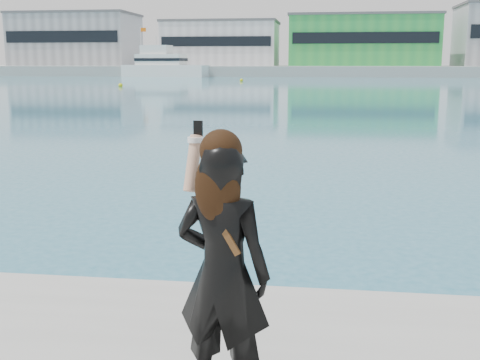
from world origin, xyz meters
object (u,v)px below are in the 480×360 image
object	(u,v)px
buoy_far	(241,81)
buoy_extra	(121,87)
motor_yacht	(163,65)
woman	(223,266)

from	to	relation	value
buoy_far	buoy_extra	xyz separation A→B (m)	(-11.05, -21.30, 0.00)
motor_yacht	woman	size ratio (longest dim) A/B	10.80
buoy_extra	woman	bearing A→B (deg)	-70.61
woman	motor_yacht	bearing A→B (deg)	-62.84
buoy_extra	woman	world-z (taller)	woman
buoy_extra	woman	size ratio (longest dim) A/B	0.31
motor_yacht	buoy_extra	bearing A→B (deg)	-70.48
buoy_far	woman	size ratio (longest dim) A/B	0.31
buoy_far	woman	distance (m)	85.70
buoy_far	buoy_extra	bearing A→B (deg)	-117.41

